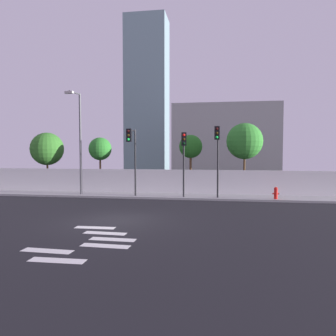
{
  "coord_description": "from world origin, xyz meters",
  "views": [
    {
      "loc": [
        4.92,
        -14.99,
        3.41
      ],
      "look_at": [
        1.59,
        6.5,
        2.24
      ],
      "focal_mm": 34.45,
      "sensor_mm": 36.0,
      "label": 1
    }
  ],
  "objects_px": {
    "roadside_tree_midleft": "(100,149)",
    "roadside_tree_midright": "(191,147)",
    "traffic_light_right": "(184,150)",
    "traffic_light_center": "(217,147)",
    "traffic_light_left": "(132,148)",
    "roadside_tree_leftmost": "(47,149)",
    "roadside_tree_rightmost": "(245,141)",
    "fire_hydrant": "(276,193)",
    "street_lamp_curbside": "(79,136)"
  },
  "relations": [
    {
      "from": "roadside_tree_leftmost",
      "to": "roadside_tree_rightmost",
      "type": "distance_m",
      "value": 16.76
    },
    {
      "from": "roadside_tree_midright",
      "to": "fire_hydrant",
      "type": "bearing_deg",
      "value": -30.82
    },
    {
      "from": "fire_hydrant",
      "to": "roadside_tree_midleft",
      "type": "xyz_separation_m",
      "value": [
        -13.74,
        3.62,
        2.95
      ]
    },
    {
      "from": "traffic_light_right",
      "to": "roadside_tree_midright",
      "type": "height_order",
      "value": "roadside_tree_midright"
    },
    {
      "from": "traffic_light_right",
      "to": "roadside_tree_leftmost",
      "type": "distance_m",
      "value": 13.01
    },
    {
      "from": "traffic_light_right",
      "to": "roadside_tree_midleft",
      "type": "relative_size",
      "value": 0.99
    },
    {
      "from": "traffic_light_center",
      "to": "street_lamp_curbside",
      "type": "height_order",
      "value": "street_lamp_curbside"
    },
    {
      "from": "roadside_tree_midright",
      "to": "roadside_tree_rightmost",
      "type": "bearing_deg",
      "value": 0.0
    },
    {
      "from": "roadside_tree_rightmost",
      "to": "traffic_light_right",
      "type": "bearing_deg",
      "value": -137.2
    },
    {
      "from": "street_lamp_curbside",
      "to": "roadside_tree_midright",
      "type": "xyz_separation_m",
      "value": [
        7.96,
        3.5,
        -0.76
      ]
    },
    {
      "from": "traffic_light_center",
      "to": "fire_hydrant",
      "type": "xyz_separation_m",
      "value": [
        3.92,
        0.34,
        -3.1
      ]
    },
    {
      "from": "traffic_light_center",
      "to": "roadside_tree_rightmost",
      "type": "xyz_separation_m",
      "value": [
        2.11,
        3.96,
        0.46
      ]
    },
    {
      "from": "fire_hydrant",
      "to": "roadside_tree_rightmost",
      "type": "xyz_separation_m",
      "value": [
        -1.81,
        3.62,
        3.56
      ]
    },
    {
      "from": "street_lamp_curbside",
      "to": "traffic_light_right",
      "type": "bearing_deg",
      "value": -4.13
    },
    {
      "from": "traffic_light_right",
      "to": "roadside_tree_rightmost",
      "type": "relative_size",
      "value": 0.8
    },
    {
      "from": "traffic_light_left",
      "to": "roadside_tree_leftmost",
      "type": "relative_size",
      "value": 0.96
    },
    {
      "from": "roadside_tree_midright",
      "to": "roadside_tree_rightmost",
      "type": "distance_m",
      "value": 4.28
    },
    {
      "from": "traffic_light_center",
      "to": "traffic_light_left",
      "type": "bearing_deg",
      "value": -178.27
    },
    {
      "from": "roadside_tree_midleft",
      "to": "fire_hydrant",
      "type": "bearing_deg",
      "value": -14.76
    },
    {
      "from": "roadside_tree_midright",
      "to": "traffic_light_left",
      "type": "bearing_deg",
      "value": -132.37
    },
    {
      "from": "traffic_light_center",
      "to": "roadside_tree_midright",
      "type": "height_order",
      "value": "traffic_light_center"
    },
    {
      "from": "roadside_tree_midleft",
      "to": "roadside_tree_midright",
      "type": "bearing_deg",
      "value": 0.0
    },
    {
      "from": "roadside_tree_leftmost",
      "to": "roadside_tree_rightmost",
      "type": "xyz_separation_m",
      "value": [
        16.75,
        0.0,
        0.59
      ]
    },
    {
      "from": "roadside_tree_leftmost",
      "to": "traffic_light_center",
      "type": "bearing_deg",
      "value": -15.12
    },
    {
      "from": "street_lamp_curbside",
      "to": "roadside_tree_midleft",
      "type": "distance_m",
      "value": 3.63
    },
    {
      "from": "traffic_light_right",
      "to": "fire_hydrant",
      "type": "xyz_separation_m",
      "value": [
        6.2,
        0.44,
        -2.84
      ]
    },
    {
      "from": "traffic_light_center",
      "to": "roadside_tree_midright",
      "type": "distance_m",
      "value": 4.5
    },
    {
      "from": "traffic_light_right",
      "to": "roadside_tree_midright",
      "type": "relative_size",
      "value": 0.96
    },
    {
      "from": "traffic_light_center",
      "to": "roadside_tree_midleft",
      "type": "height_order",
      "value": "traffic_light_center"
    },
    {
      "from": "traffic_light_center",
      "to": "traffic_light_right",
      "type": "distance_m",
      "value": 2.3
    },
    {
      "from": "traffic_light_center",
      "to": "traffic_light_right",
      "type": "height_order",
      "value": "traffic_light_center"
    },
    {
      "from": "traffic_light_left",
      "to": "roadside_tree_midright",
      "type": "relative_size",
      "value": 1.02
    },
    {
      "from": "traffic_light_left",
      "to": "roadside_tree_midleft",
      "type": "height_order",
      "value": "traffic_light_left"
    },
    {
      "from": "traffic_light_left",
      "to": "street_lamp_curbside",
      "type": "distance_m",
      "value": 4.32
    },
    {
      "from": "roadside_tree_midright",
      "to": "traffic_light_right",
      "type": "bearing_deg",
      "value": -91.82
    },
    {
      "from": "roadside_tree_rightmost",
      "to": "roadside_tree_leftmost",
      "type": "bearing_deg",
      "value": -180.0
    },
    {
      "from": "street_lamp_curbside",
      "to": "roadside_tree_midleft",
      "type": "height_order",
      "value": "street_lamp_curbside"
    },
    {
      "from": "traffic_light_left",
      "to": "roadside_tree_leftmost",
      "type": "height_order",
      "value": "roadside_tree_leftmost"
    },
    {
      "from": "roadside_tree_midleft",
      "to": "roadside_tree_midright",
      "type": "xyz_separation_m",
      "value": [
        7.67,
        0.0,
        0.17
      ]
    },
    {
      "from": "traffic_light_right",
      "to": "street_lamp_curbside",
      "type": "height_order",
      "value": "street_lamp_curbside"
    },
    {
      "from": "traffic_light_center",
      "to": "roadside_tree_midleft",
      "type": "distance_m",
      "value": 10.59
    },
    {
      "from": "traffic_light_left",
      "to": "traffic_light_center",
      "type": "height_order",
      "value": "traffic_light_center"
    },
    {
      "from": "traffic_light_left",
      "to": "traffic_light_center",
      "type": "relative_size",
      "value": 0.98
    },
    {
      "from": "traffic_light_left",
      "to": "traffic_light_right",
      "type": "height_order",
      "value": "traffic_light_left"
    },
    {
      "from": "traffic_light_left",
      "to": "roadside_tree_midright",
      "type": "xyz_separation_m",
      "value": [
        3.77,
        4.13,
        0.09
      ]
    },
    {
      "from": "traffic_light_center",
      "to": "fire_hydrant",
      "type": "relative_size",
      "value": 5.97
    },
    {
      "from": "roadside_tree_midleft",
      "to": "traffic_light_center",
      "type": "bearing_deg",
      "value": -21.94
    },
    {
      "from": "traffic_light_center",
      "to": "traffic_light_right",
      "type": "xyz_separation_m",
      "value": [
        -2.28,
        -0.11,
        -0.26
      ]
    },
    {
      "from": "traffic_light_right",
      "to": "roadside_tree_rightmost",
      "type": "distance_m",
      "value": 6.02
    },
    {
      "from": "traffic_light_left",
      "to": "traffic_light_center",
      "type": "xyz_separation_m",
      "value": [
        5.92,
        0.18,
        0.06
      ]
    }
  ]
}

